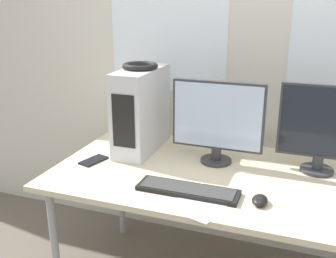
{
  "coord_description": "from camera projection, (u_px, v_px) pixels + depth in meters",
  "views": [
    {
      "loc": [
        0.3,
        -1.32,
        1.57
      ],
      "look_at": [
        -0.35,
        0.45,
        0.94
      ],
      "focal_mm": 42.0,
      "sensor_mm": 36.0,
      "label": 1
    }
  ],
  "objects": [
    {
      "name": "wall_back",
      "position": [
        259.0,
        37.0,
        2.27
      ],
      "size": [
        8.0,
        0.07,
        2.7
      ],
      "color": "beige",
      "rests_on": "ground_plane"
    },
    {
      "name": "headphones",
      "position": [
        140.0,
        66.0,
        2.13
      ],
      "size": [
        0.19,
        0.19,
        0.03
      ],
      "color": "black",
      "rests_on": "pc_tower"
    },
    {
      "name": "keyboard",
      "position": [
        188.0,
        190.0,
        1.77
      ],
      "size": [
        0.46,
        0.13,
        0.02
      ],
      "color": "black",
      "rests_on": "desk"
    },
    {
      "name": "paper_sheet_left",
      "position": [
        203.0,
        201.0,
        1.69
      ],
      "size": [
        0.28,
        0.34,
        0.0
      ],
      "rotation": [
        0.0,
        0.0,
        -0.28
      ],
      "color": "white",
      "rests_on": "desk"
    },
    {
      "name": "cell_phone",
      "position": [
        94.0,
        160.0,
        2.11
      ],
      "size": [
        0.12,
        0.17,
        0.01
      ],
      "rotation": [
        0.0,
        0.0,
        -0.27
      ],
      "color": "black",
      "rests_on": "desk"
    },
    {
      "name": "monitor_right_near",
      "position": [
        322.0,
        127.0,
        1.91
      ],
      "size": [
        0.42,
        0.17,
        0.45
      ],
      "color": "#333338",
      "rests_on": "desk"
    },
    {
      "name": "pc_tower",
      "position": [
        141.0,
        110.0,
        2.2
      ],
      "size": [
        0.18,
        0.45,
        0.47
      ],
      "color": "silver",
      "rests_on": "desk"
    },
    {
      "name": "desk",
      "position": [
        233.0,
        184.0,
        1.96
      ],
      "size": [
        1.8,
        0.91,
        0.73
      ],
      "color": "beige",
      "rests_on": "ground_plane"
    },
    {
      "name": "monitor_main",
      "position": [
        217.0,
        120.0,
        2.03
      ],
      "size": [
        0.48,
        0.17,
        0.44
      ],
      "color": "#333338",
      "rests_on": "desk"
    },
    {
      "name": "paper_sheet_front",
      "position": [
        114.0,
        182.0,
        1.87
      ],
      "size": [
        0.25,
        0.32,
        0.0
      ],
      "rotation": [
        0.0,
        0.0,
        0.14
      ],
      "color": "white",
      "rests_on": "desk"
    },
    {
      "name": "mouse",
      "position": [
        260.0,
        200.0,
        1.67
      ],
      "size": [
        0.07,
        0.1,
        0.04
      ],
      "color": "black",
      "rests_on": "desk"
    }
  ]
}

